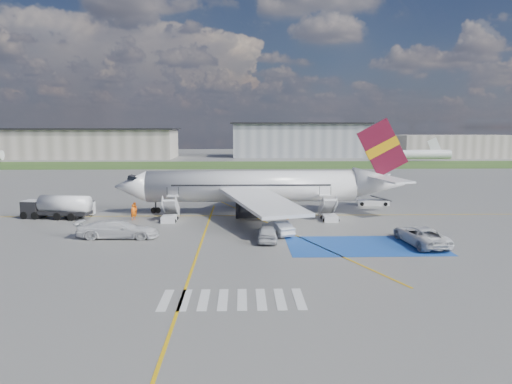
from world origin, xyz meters
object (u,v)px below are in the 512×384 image
airliner (263,186)px  fuel_tanker (57,209)px  gpu_cart (85,209)px  car_silver_a (267,233)px  van_white_a (421,232)px  belt_loader (373,203)px  van_white_b (117,226)px  car_silver_b (278,228)px

airliner → fuel_tanker: size_ratio=4.35×
airliner → fuel_tanker: (-24.54, -3.35, -2.22)m
gpu_cart → car_silver_a: size_ratio=0.48×
fuel_tanker → van_white_a: size_ratio=1.40×
fuel_tanker → belt_loader: 41.17m
gpu_cart → van_white_b: 14.47m
belt_loader → car_silver_a: bearing=-120.5°
fuel_tanker → gpu_cart: size_ratio=3.87×
van_white_a → belt_loader: bearing=-98.8°
airliner → van_white_b: 20.55m
fuel_tanker → van_white_b: size_ratio=1.43×
belt_loader → car_silver_a: 26.95m
car_silver_b → van_white_b: size_ratio=0.76×
car_silver_b → fuel_tanker: bearing=-44.3°
car_silver_a → van_white_b: 14.68m
car_silver_b → van_white_a: bearing=138.5°
fuel_tanker → van_white_b: bearing=-36.3°
car_silver_b → van_white_b: bearing=-20.1°
car_silver_b → airliner: bearing=-109.2°
fuel_tanker → car_silver_b: fuel_tanker is taller
fuel_tanker → belt_loader: bearing=24.2°
fuel_tanker → van_white_a: (38.37, -14.12, -0.04)m
gpu_cart → car_silver_a: 26.06m
belt_loader → fuel_tanker: bearing=-161.7°
car_silver_a → belt_loader: bearing=-124.2°
car_silver_b → van_white_b: van_white_b is taller
fuel_tanker → car_silver_a: bearing=-16.1°
gpu_cart → belt_loader: size_ratio=0.46×
gpu_cart → belt_loader: gpu_cart is taller
car_silver_b → belt_loader: bearing=-151.0°
airliner → fuel_tanker: airliner is taller
gpu_cart → van_white_a: size_ratio=0.36×
airliner → car_silver_b: 13.48m
car_silver_a → van_white_a: (14.12, -1.43, 0.35)m
airliner → van_white_b: airliner is taller
fuel_tanker → car_silver_a: size_ratio=1.84×
gpu_cart → fuel_tanker: bearing=-145.3°
airliner → car_silver_a: size_ratio=8.02×
gpu_cart → car_silver_a: gpu_cart is taller
airliner → belt_loader: 16.90m
belt_loader → car_silver_a: (-15.89, -21.76, 0.44)m
fuel_tanker → van_white_a: fuel_tanker is taller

